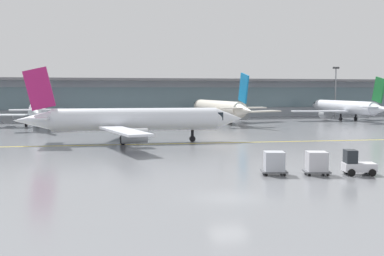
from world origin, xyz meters
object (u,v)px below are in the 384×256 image
Objects in this scene: cargo_dolly_trailing at (274,162)px; apron_light_mast_1 at (335,89)px; gate_airplane_1 at (37,110)px; gate_airplane_3 at (345,107)px; baggage_tug at (356,164)px; gate_airplane_2 at (219,108)px; taxiing_regional_jet at (133,120)px; cargo_dolly_lead at (317,162)px.

cargo_dolly_trailing is 0.19× the size of apron_light_mast_1.
gate_airplane_1 is 1.05× the size of gate_airplane_3.
gate_airplane_1 is at bearing 130.19° from baggage_tug.
taxiing_regional_jet is (-22.70, -31.99, -0.04)m from gate_airplane_2.
gate_airplane_3 is 2.28× the size of apron_light_mast_1.
cargo_dolly_lead is at bearing 180.00° from baggage_tug.
gate_airplane_3 is at bearing -93.58° from gate_airplane_1.
gate_airplane_1 is 63.87m from cargo_dolly_trailing.
gate_airplane_3 is 10.09× the size of baggage_tug.
gate_airplane_1 is 10.62× the size of baggage_tug.
cargo_dolly_lead is at bearing 0.00° from cargo_dolly_trailing.
baggage_tug is (-8.16, -60.46, -2.15)m from gate_airplane_2.
apron_light_mast_1 reaches higher than gate_airplane_1.
gate_airplane_2 is 39.22m from taxiing_regional_jet.
apron_light_mast_1 is (6.16, 13.94, 4.16)m from gate_airplane_3.
taxiing_regional_jet reaches higher than cargo_dolly_trailing.
gate_airplane_3 reaches higher than cargo_dolly_lead.
gate_airplane_1 is 12.47× the size of cargo_dolly_lead.
gate_airplane_3 reaches higher than baggage_tug.
gate_airplane_2 is 2.40× the size of apron_light_mast_1.
apron_light_mast_1 is (47.95, 74.03, 6.00)m from cargo_dolly_lead.
cargo_dolly_lead is 88.41m from apron_light_mast_1.
gate_airplane_3 is 74.45m from cargo_dolly_trailing.
gate_airplane_1 reaches higher than cargo_dolly_trailing.
baggage_tug is (-38.59, -60.99, -2.00)m from gate_airplane_3.
taxiing_regional_jet is 10.48× the size of baggage_tug.
baggage_tug is 0.23× the size of apron_light_mast_1.
gate_airplane_2 is 10.63× the size of baggage_tug.
gate_airplane_3 is 11.84× the size of cargo_dolly_lead.
gate_airplane_1 is 74.21m from apron_light_mast_1.
cargo_dolly_trailing is (7.93, -26.61, -1.94)m from taxiing_regional_jet.
gate_airplane_2 is 1.01× the size of taxiing_regional_jet.
gate_airplane_1 reaches higher than cargo_dolly_lead.
gate_airplane_3 is (30.44, 0.53, -0.15)m from gate_airplane_2.
gate_airplane_1 is 36.15m from taxiing_regional_jet.
taxiing_regional_jet is 75.44m from apron_light_mast_1.
cargo_dolly_trailing is at bearing -163.00° from gate_airplane_1.
cargo_dolly_lead is (-11.35, -59.56, -1.99)m from gate_airplane_2.
gate_airplane_3 is at bearing 68.32° from cargo_dolly_trailing.
baggage_tug is 6.86m from cargo_dolly_trailing.
gate_airplane_1 is 36.39m from gate_airplane_2.
gate_airplane_1 is at bearing 127.99° from cargo_dolly_lead.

